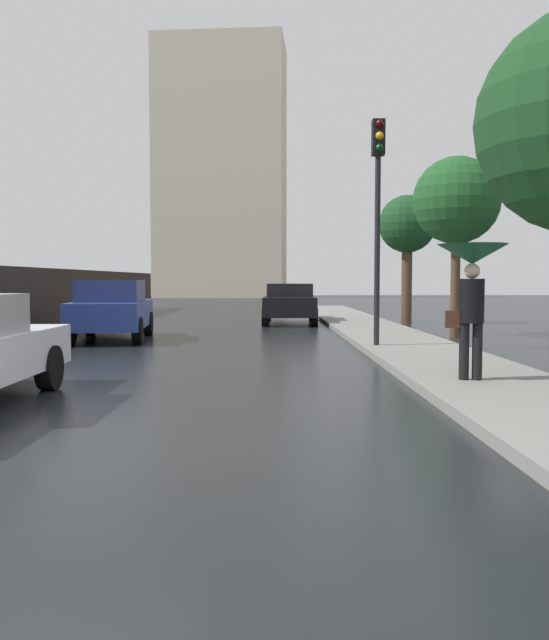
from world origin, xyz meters
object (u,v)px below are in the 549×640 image
at_px(car_black_far_ahead, 290,303).
at_px(street_tree_mid, 407,227).
at_px(pedestrian_with_umbrella_near, 472,273).
at_px(traffic_light, 378,191).
at_px(car_blue_mid_road, 112,309).
at_px(street_tree_near, 457,201).

distance_m(car_black_far_ahead, street_tree_mid, 4.91).
bearing_deg(pedestrian_with_umbrella_near, car_black_far_ahead, -73.41).
distance_m(pedestrian_with_umbrella_near, traffic_light, 5.33).
xyz_separation_m(car_blue_mid_road, pedestrian_with_umbrella_near, (6.81, -7.89, 0.85)).
bearing_deg(street_tree_mid, pedestrian_with_umbrella_near, -98.50).
height_order(traffic_light, street_tree_near, traffic_light).
xyz_separation_m(pedestrian_with_umbrella_near, traffic_light, (-0.48, 5.00, 1.78)).
bearing_deg(pedestrian_with_umbrella_near, street_tree_mid, -89.95).
relative_size(car_black_far_ahead, street_tree_mid, 0.91).
distance_m(car_black_far_ahead, traffic_light, 9.65).
bearing_deg(pedestrian_with_umbrella_near, traffic_light, -75.99).
bearing_deg(traffic_light, pedestrian_with_umbrella_near, -84.55).
xyz_separation_m(traffic_light, street_tree_mid, (2.60, 9.19, -0.02)).
height_order(car_black_far_ahead, street_tree_mid, street_tree_mid).
bearing_deg(street_tree_near, car_black_far_ahead, 127.88).
height_order(car_black_far_ahead, street_tree_near, street_tree_near).
relative_size(car_black_far_ahead, street_tree_near, 0.85).
relative_size(street_tree_near, street_tree_mid, 1.07).
height_order(traffic_light, street_tree_mid, traffic_light).
bearing_deg(street_tree_near, pedestrian_with_umbrella_near, -104.58).
relative_size(car_black_far_ahead, traffic_light, 0.85).
relative_size(car_blue_mid_road, traffic_light, 0.86).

